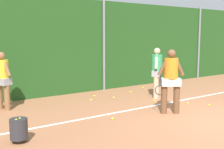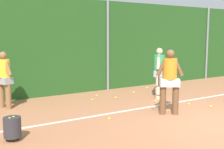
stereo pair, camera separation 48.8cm
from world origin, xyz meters
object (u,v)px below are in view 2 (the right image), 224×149
Objects in this scene: ball_hopper at (12,127)px; tennis_ball_2 at (116,98)px; tennis_ball_3 at (211,106)px; player_foreground_near at (170,78)px; tennis_ball_9 at (147,88)px; tennis_ball_0 at (189,104)px; tennis_ball_8 at (97,96)px; tennis_ball_10 at (156,101)px; tennis_ball_1 at (92,100)px; tennis_ball_4 at (134,92)px; tennis_ball_12 at (109,119)px; player_backcourt_far at (4,77)px; player_midcourt at (159,70)px.

tennis_ball_2 is at bearing 29.55° from ball_hopper.
ball_hopper reaches higher than tennis_ball_3.
player_foreground_near is 27.14× the size of tennis_ball_9.
tennis_ball_0 is at bearing -125.82° from player_foreground_near.
tennis_ball_8 is 1.00× the size of tennis_ball_9.
player_foreground_near is 27.14× the size of tennis_ball_3.
tennis_ball_2 is at bearing 123.65° from tennis_ball_10.
tennis_ball_9 is at bearing 27.29° from ball_hopper.
tennis_ball_3 is at bearing -56.20° from tennis_ball_2.
tennis_ball_1 and tennis_ball_3 have the same top height.
tennis_ball_4 and tennis_ball_8 have the same top height.
tennis_ball_12 is (-1.69, 0.40, -0.97)m from player_foreground_near.
player_backcourt_far is 25.74× the size of tennis_ball_3.
player_midcourt reaches higher than tennis_ball_12.
tennis_ball_4 is at bearing -6.57° from tennis_ball_8.
player_backcourt_far is 25.74× the size of tennis_ball_0.
tennis_ball_0 is 1.00× the size of tennis_ball_9.
player_foreground_near is at bearing -164.70° from player_midcourt.
tennis_ball_9 is at bearing 22.72° from player_midcourt.
tennis_ball_1 is at bearing 172.13° from tennis_ball_2.
ball_hopper is at bearing -175.54° from tennis_ball_12.
tennis_ball_2 is 2.30m from tennis_ball_9.
tennis_ball_3 and tennis_ball_8 have the same top height.
player_midcourt is 2.38m from tennis_ball_8.
ball_hopper reaches higher than tennis_ball_8.
ball_hopper is 5.81m from tennis_ball_4.
player_backcourt_far is 3.26m from tennis_ball_8.
tennis_ball_1 and tennis_ball_9 have the same top height.
tennis_ball_3 is at bearing -144.79° from player_backcourt_far.
player_backcourt_far is 25.74× the size of tennis_ball_10.
tennis_ball_4 and tennis_ball_9 have the same top height.
tennis_ball_1 is 1.00× the size of tennis_ball_4.
tennis_ball_0 and tennis_ball_9 have the same top height.
player_backcourt_far is at bearing -5.68° from player_foreground_near.
tennis_ball_3 is at bearing -149.73° from player_foreground_near.
player_foreground_near is at bearing -13.22° from tennis_ball_12.
player_midcourt is 5.62m from ball_hopper.
ball_hopper is at bearing -142.85° from tennis_ball_1.
player_midcourt is at bearing 41.39° from tennis_ball_10.
tennis_ball_8 is (3.62, 2.89, -0.26)m from ball_hopper.
tennis_ball_12 is (-2.65, -2.53, 0.00)m from tennis_ball_4.
player_foreground_near is at bearing -2.80° from ball_hopper.
player_midcourt is 26.39× the size of tennis_ball_3.
tennis_ball_8 is (-1.51, 0.17, 0.00)m from tennis_ball_4.
ball_hopper is 7.78× the size of tennis_ball_12.
player_backcourt_far is 25.74× the size of tennis_ball_2.
tennis_ball_10 is at bearing -56.20° from tennis_ball_8.
player_backcourt_far is 25.74× the size of tennis_ball_1.
tennis_ball_12 is at bearing -158.94° from tennis_ball_10.
tennis_ball_1 is 3.78m from tennis_ball_3.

